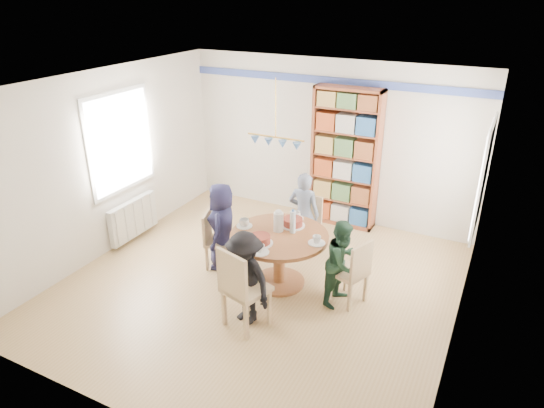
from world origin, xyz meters
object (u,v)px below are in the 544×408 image
Objects in this scene: dining_table at (279,247)px; chair_right at (354,270)px; chair_far at (307,221)px; person_left at (222,226)px; radiator at (133,218)px; person_right at (343,263)px; person_far at (304,214)px; bookshelf at (345,160)px; chair_left at (214,237)px; person_near at (245,278)px; chair_near at (240,286)px.

chair_right is at bearing 0.11° from dining_table.
person_left reaches higher than chair_far.
radiator is 1.13× the size of chair_far.
person_right is at bearing 70.94° from person_left.
person_far is 0.56× the size of bookshelf.
dining_table is at bearing -179.89° from chair_right.
person_right is at bearing -0.26° from chair_left.
chair_left is 2.56m from bookshelf.
chair_far is (2.61, 0.88, 0.14)m from radiator.
person_right is 0.49× the size of bookshelf.
dining_table is (2.64, -0.13, 0.21)m from radiator.
person_near reaches higher than radiator.
dining_table is at bearing -88.44° from chair_far.
radiator is 1.75m from person_left.
chair_far is 2.07m from chair_near.
bookshelf is (0.16, 1.16, 0.65)m from chair_far.
person_near is at bearing -41.39° from chair_left.
chair_left is 1.43m from chair_far.
chair_near is 1.97m from person_far.
person_far is at bearing 91.88° from chair_near.
person_right is at bearing -173.35° from chair_right.
person_left is at bearing 24.73° from chair_left.
person_near reaches higher than chair_near.
person_left is (1.73, -0.08, 0.29)m from radiator.
person_left reaches higher than person_near.
chair_right is at bearing -43.61° from chair_far.
dining_table is 1.03m from chair_right.
person_left is at bearing 177.11° from dining_table.
person_near is (-0.02, 0.15, 0.01)m from chair_near.
person_far is at bearing -98.33° from bookshelf.
bookshelf is at bearing -102.59° from person_far.
chair_near is at bearing -45.11° from chair_left.
chair_far is 0.69× the size of person_left.
bookshelf reaches higher than chair_left.
person_left is at bearing -2.67° from radiator.
bookshelf is (0.14, 2.17, 0.58)m from dining_table.
chair_near is 1.44m from person_left.
person_near is (-0.89, -0.89, 0.03)m from person_right.
radiator is at bearing 12.70° from person_far.
chair_near is 1.35m from person_right.
person_near is at bearing -92.61° from bookshelf.
chair_far is at bearing -98.10° from bookshelf.
person_left is 1.32m from person_near.
person_far reaches higher than dining_table.
person_far is (-1.08, 0.92, 0.15)m from chair_right.
person_right reaches higher than radiator.
radiator is 2.76m from chair_far.
dining_table is 0.91m from person_near.
radiator is 1.19× the size of chair_left.
chair_near is 0.82× the size of person_far.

